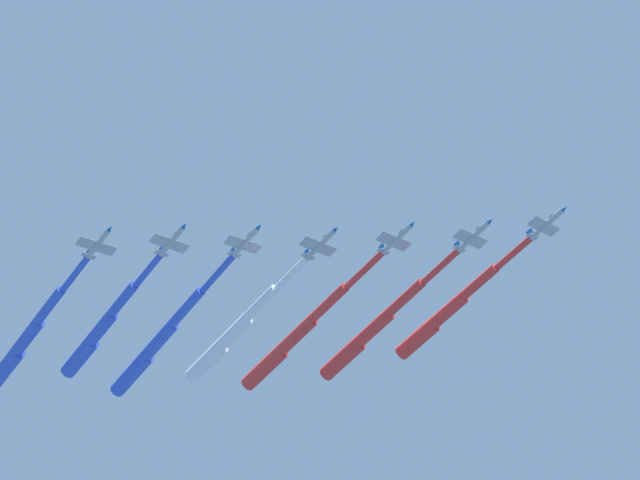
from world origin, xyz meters
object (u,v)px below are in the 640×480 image
Objects in this scene: jet_starboard_inner at (295,338)px; jet_starboard_outer at (27,339)px; jet_port_outer at (101,329)px; jet_port_inner at (373,330)px; jet_lead at (448,311)px; jet_starboard_mid at (158,343)px; jet_port_mid at (233,334)px.

jet_starboard_outer is (-57.48, 19.76, 3.07)m from jet_starboard_inner.
jet_port_outer is (-41.72, 12.12, 2.83)m from jet_starboard_inner.
jet_starboard_inner is at bearing 155.65° from jet_port_inner.
jet_port_inner is 0.94× the size of jet_starboard_inner.
jet_port_inner is at bearing -18.52° from jet_port_outer.
jet_lead is 0.90× the size of jet_starboard_outer.
jet_port_outer reaches higher than jet_starboard_inner.
jet_starboard_outer is (-28.65, 8.57, 1.74)m from jet_starboard_mid.
jet_starboard_mid is 13.01m from jet_port_outer.
jet_starboard_outer is at bearing 161.02° from jet_starboard_inner.
jet_port_mid is (-44.46, 16.26, -3.64)m from jet_lead.
jet_port_inner is at bearing -20.16° from jet_starboard_outer.
jet_lead is 94.77m from jet_starboard_outer.
jet_starboard_outer reaches higher than jet_lead.
jet_lead reaches higher than jet_port_outer.
jet_port_mid is at bearing -21.83° from jet_starboard_outer.
jet_starboard_outer is at bearing 159.84° from jet_port_inner.
jet_lead is at bearing -20.96° from jet_starboard_outer.
jet_port_mid is at bearing 171.03° from jet_starboard_inner.
jet_port_inner is 0.91× the size of jet_starboard_mid.
jet_port_inner is 17.28m from jet_starboard_inner.
jet_starboard_inner is 1.09× the size of jet_port_mid.
jet_port_outer is at bearing 161.48° from jet_port_inner.
jet_port_inner is (-15.28, 7.02, -3.27)m from jet_lead.
jet_port_outer is at bearing 160.52° from jet_port_mid.
jet_port_mid is 0.89× the size of jet_starboard_mid.
jet_starboard_outer is at bearing 163.35° from jet_starboard_mid.
jet_starboard_outer is at bearing 159.04° from jet_lead.
jet_port_mid is (-29.19, 9.25, -0.38)m from jet_port_inner.
jet_lead is at bearing -24.51° from jet_starboard_inner.
jet_starboard_outer is (-88.50, 33.91, 0.08)m from jet_lead.
jet_starboard_inner is at bearing -8.97° from jet_port_mid.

